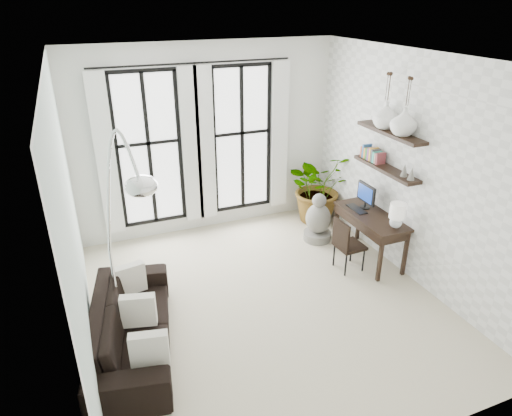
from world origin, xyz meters
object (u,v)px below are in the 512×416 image
arc_lamp (122,192)px  buddha (318,221)px  sofa (132,325)px  desk (373,219)px  desk_chair (346,242)px  plant (319,186)px

arc_lamp → buddha: size_ratio=3.06×
sofa → desk: 3.82m
desk → sofa: bearing=-170.8°
sofa → buddha: bearing=-54.8°
buddha → arc_lamp: bearing=-158.2°
desk → arc_lamp: (-3.64, -0.39, 1.18)m
arc_lamp → buddha: (3.21, 1.29, -1.55)m
desk → desk_chair: desk is taller
sofa → buddha: 3.65m
sofa → buddha: buddha is taller
desk_chair → buddha: size_ratio=0.98×
plant → desk: bearing=-88.4°
sofa → arc_lamp: arc_lamp is taller
sofa → plant: plant is taller
desk_chair → plant: bearing=72.5°
desk → desk_chair: (-0.51, -0.09, -0.25)m
desk_chair → arc_lamp: (-3.13, -0.30, 1.43)m
plant → buddha: plant is taller
desk → arc_lamp: bearing=-173.9°
sofa → arc_lamp: size_ratio=0.85×
desk → desk_chair: 0.57m
sofa → arc_lamp: (0.11, 0.22, 1.58)m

